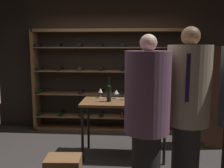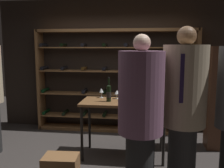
{
  "view_description": "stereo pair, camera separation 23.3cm",
  "coord_description": "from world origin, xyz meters",
  "views": [
    {
      "loc": [
        0.5,
        -3.72,
        1.81
      ],
      "look_at": [
        0.19,
        0.28,
        1.21
      ],
      "focal_mm": 40.29,
      "sensor_mm": 36.0,
      "label": 1
    },
    {
      "loc": [
        0.73,
        -3.7,
        1.81
      ],
      "look_at": [
        0.19,
        0.28,
        1.21
      ],
      "focal_mm": 40.29,
      "sensor_mm": 36.0,
      "label": 2
    }
  ],
  "objects": [
    {
      "name": "back_wall",
      "position": [
        0.0,
        1.76,
        1.41
      ],
      "size": [
        5.04,
        0.1,
        2.82
      ],
      "primitive_type": "cube",
      "color": "black",
      "rests_on": "ground"
    },
    {
      "name": "display_cabinet",
      "position": [
        2.05,
        0.86,
        0.91
      ],
      "size": [
        0.44,
        0.36,
        1.82
      ],
      "primitive_type": "cube",
      "color": "#4C2D1E",
      "rests_on": "ground"
    },
    {
      "name": "wine_glass_stemmed_center",
      "position": [
        -0.03,
        0.52,
        1.06
      ],
      "size": [
        0.08,
        0.08,
        0.17
      ],
      "color": "silver",
      "rests_on": "tasting_table"
    },
    {
      "name": "person_bystander_red_print",
      "position": [
        0.68,
        -0.94,
        1.08
      ],
      "size": [
        0.51,
        0.51,
        1.95
      ],
      "rotation": [
        0.0,
        0.0,
        -1.17
      ],
      "color": "black",
      "rests_on": "ground"
    },
    {
      "name": "wine_rack",
      "position": [
        0.08,
        1.55,
        1.08
      ],
      "size": [
        3.39,
        0.32,
        2.18
      ],
      "color": "brown",
      "rests_on": "ground"
    },
    {
      "name": "wine_bottle_gold_foil",
      "position": [
        0.15,
        0.23,
        1.08
      ],
      "size": [
        0.08,
        0.08,
        0.4
      ],
      "color": "black",
      "rests_on": "tasting_table"
    },
    {
      "name": "tasting_table",
      "position": [
        0.38,
        0.28,
        0.84
      ],
      "size": [
        1.37,
        0.65,
        0.94
      ],
      "color": "brown",
      "rests_on": "ground"
    },
    {
      "name": "person_guest_plum_blouse",
      "position": [
        1.19,
        -0.7,
        1.13
      ],
      "size": [
        0.52,
        0.53,
        2.05
      ],
      "rotation": [
        0.0,
        0.0,
        0.25
      ],
      "color": "#282828",
      "rests_on": "ground"
    },
    {
      "name": "wine_crate",
      "position": [
        -0.42,
        -0.53,
        0.16
      ],
      "size": [
        0.5,
        0.37,
        0.31
      ],
      "primitive_type": "cube",
      "rotation": [
        0.0,
        0.0,
        0.06
      ],
      "color": "brown",
      "rests_on": "ground"
    },
    {
      "name": "ground_plane",
      "position": [
        0.0,
        0.0,
        0.0
      ],
      "size": [
        9.52,
        9.52,
        0.0
      ],
      "primitive_type": "plane",
      "color": "#383330"
    },
    {
      "name": "wine_bottle_amber_reserve",
      "position": [
        0.49,
        0.38,
        1.08
      ],
      "size": [
        0.08,
        0.08,
        0.39
      ],
      "color": "black",
      "rests_on": "tasting_table"
    },
    {
      "name": "wine_glass_stemmed_right",
      "position": [
        0.25,
        0.47,
        1.05
      ],
      "size": [
        0.08,
        0.08,
        0.15
      ],
      "color": "silver",
      "rests_on": "tasting_table"
    }
  ]
}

